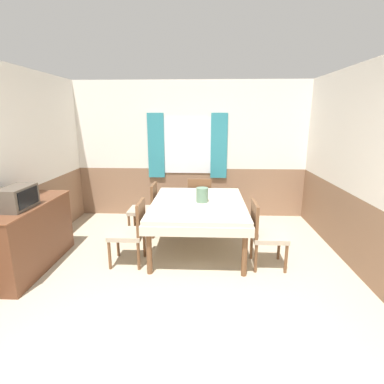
% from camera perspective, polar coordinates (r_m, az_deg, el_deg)
% --- Properties ---
extents(ground_plane, '(16.00, 16.00, 0.00)m').
position_cam_1_polar(ground_plane, '(2.75, -4.69, -30.91)').
color(ground_plane, tan).
extents(wall_back, '(4.82, 0.09, 2.60)m').
position_cam_1_polar(wall_back, '(5.85, -0.25, 7.95)').
color(wall_back, white).
rests_on(wall_back, ground_plane).
extents(wall_left, '(0.05, 4.26, 2.60)m').
position_cam_1_polar(wall_left, '(4.65, -30.36, 4.28)').
color(wall_left, white).
rests_on(wall_left, ground_plane).
extents(wall_right, '(0.05, 4.26, 2.60)m').
position_cam_1_polar(wall_right, '(4.37, 29.18, 3.91)').
color(wall_right, white).
rests_on(wall_right, ground_plane).
extents(dining_table, '(1.38, 1.78, 0.73)m').
position_cam_1_polar(dining_table, '(4.42, 1.19, -3.15)').
color(dining_table, beige).
rests_on(dining_table, ground_plane).
extents(chair_head_window, '(0.44, 0.44, 0.87)m').
position_cam_1_polar(chair_head_window, '(5.50, 1.45, -1.31)').
color(chair_head_window, brown).
rests_on(chair_head_window, ground_plane).
extents(chair_left_near, '(0.44, 0.44, 0.87)m').
position_cam_1_polar(chair_left_near, '(4.10, -11.43, -7.13)').
color(chair_left_near, brown).
rests_on(chair_left_near, ground_plane).
extents(chair_right_near, '(0.44, 0.44, 0.87)m').
position_cam_1_polar(chair_right_near, '(4.06, 13.56, -7.47)').
color(chair_right_near, brown).
rests_on(chair_right_near, ground_plane).
extents(chair_left_far, '(0.44, 0.44, 0.87)m').
position_cam_1_polar(chair_left_far, '(5.05, -8.68, -2.89)').
color(chair_left_far, brown).
rests_on(chair_left_far, ground_plane).
extents(sideboard, '(0.46, 1.47, 0.88)m').
position_cam_1_polar(sideboard, '(4.43, -28.39, -7.35)').
color(sideboard, brown).
rests_on(sideboard, ground_plane).
extents(tv, '(0.29, 0.49, 0.27)m').
position_cam_1_polar(tv, '(4.10, -30.39, -0.97)').
color(tv, '#51473D').
rests_on(tv, sideboard).
extents(vase, '(0.18, 0.18, 0.21)m').
position_cam_1_polar(vase, '(4.37, 1.96, -0.56)').
color(vase, slate).
rests_on(vase, dining_table).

